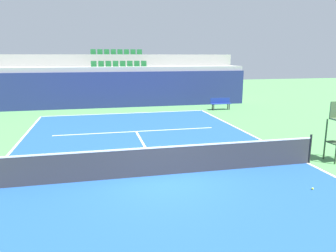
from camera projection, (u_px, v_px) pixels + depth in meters
name	position (u px, v px, depth m)	size (l,w,h in m)	color
ground_plane	(161.00, 175.00, 10.54)	(80.00, 80.00, 0.00)	#4C8C4C
court_surface	(161.00, 175.00, 10.54)	(11.00, 24.00, 0.01)	#1E4C99
baseline_far	(126.00, 113.00, 21.92)	(11.00, 0.10, 0.00)	white
sideline_right	(307.00, 163.00, 11.72)	(0.10, 24.00, 0.00)	white
service_line_far	(136.00, 131.00, 16.63)	(8.26, 0.10, 0.00)	white
centre_service_line	(146.00, 148.00, 13.59)	(0.10, 6.40, 0.00)	white
back_wall	(122.00, 90.00, 24.30)	(19.72, 0.30, 2.67)	navy
stands_tier_lower	(120.00, 86.00, 25.55)	(19.72, 2.40, 3.02)	#9E9E99
stands_tier_upper	(118.00, 78.00, 27.74)	(19.72, 2.40, 3.96)	#9E9E99
seating_row_lower	(119.00, 65.00, 25.29)	(4.36, 0.44, 0.44)	#1E6633
seating_row_upper	(117.00, 53.00, 27.38)	(4.36, 0.44, 0.44)	#1E6633
tennis_net	(161.00, 161.00, 10.43)	(11.08, 0.08, 1.07)	black
player_bench	(221.00, 103.00, 23.40)	(1.50, 0.40, 0.85)	navy
tennis_ball_1	(313.00, 189.00, 9.38)	(0.07, 0.07, 0.07)	#CCE033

